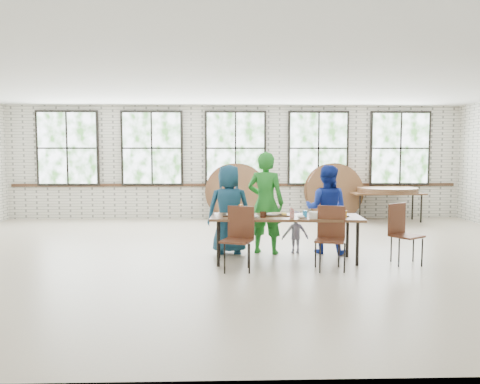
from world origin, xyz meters
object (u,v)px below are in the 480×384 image
object	(u,v)px
storage_table	(387,195)
chair_near_left	(239,233)
dining_table	(286,219)
chair_near_right	(331,232)

from	to	relation	value
storage_table	chair_near_left	bearing A→B (deg)	-129.67
dining_table	chair_near_left	bearing A→B (deg)	-144.10
chair_near_right	storage_table	world-z (taller)	chair_near_right
dining_table	chair_near_right	size ratio (longest dim) A/B	2.58
dining_table	storage_table	bearing A→B (deg)	58.31
chair_near_left	chair_near_right	world-z (taller)	same
storage_table	dining_table	bearing A→B (deg)	-126.53
dining_table	chair_near_left	world-z (taller)	chair_near_left
chair_near_left	storage_table	size ratio (longest dim) A/B	0.52
dining_table	chair_near_left	xyz separation A→B (m)	(-0.77, -0.48, -0.13)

